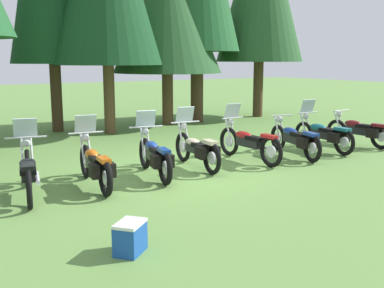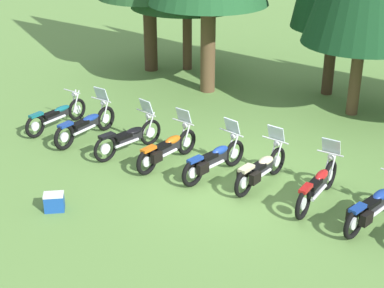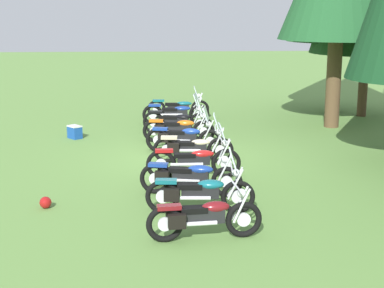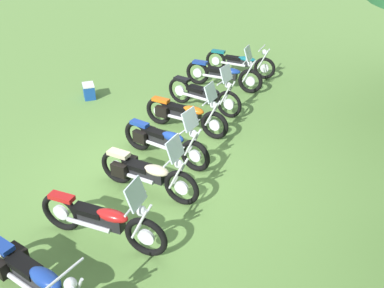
# 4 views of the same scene
# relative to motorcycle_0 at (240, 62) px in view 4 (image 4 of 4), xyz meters

# --- Properties ---
(ground_plane) EXTENTS (80.00, 80.00, 0.00)m
(ground_plane) POSITION_rel_motorcycle_0_xyz_m (6.16, -0.03, -0.43)
(ground_plane) COLOR #608C42
(motorcycle_0) EXTENTS (0.68, 2.36, 1.00)m
(motorcycle_0) POSITION_rel_motorcycle_0_xyz_m (0.00, 0.00, 0.00)
(motorcycle_0) COLOR black
(motorcycle_0) RESTS_ON ground_plane
(motorcycle_1) EXTENTS (0.75, 2.42, 1.38)m
(motorcycle_1) POSITION_rel_motorcycle_0_xyz_m (1.28, -0.12, 0.04)
(motorcycle_1) COLOR black
(motorcycle_1) RESTS_ON ground_plane
(motorcycle_2) EXTENTS (0.83, 2.28, 1.38)m
(motorcycle_2) POSITION_rel_motorcycle_0_xyz_m (2.88, -0.15, 0.05)
(motorcycle_2) COLOR black
(motorcycle_2) RESTS_ON ground_plane
(motorcycle_3) EXTENTS (0.74, 2.28, 1.37)m
(motorcycle_3) POSITION_rel_motorcycle_0_xyz_m (4.15, -0.18, 0.03)
(motorcycle_3) COLOR black
(motorcycle_3) RESTS_ON ground_plane
(motorcycle_4) EXTENTS (0.86, 2.24, 1.37)m
(motorcycle_4) POSITION_rel_motorcycle_0_xyz_m (5.53, -0.08, 0.04)
(motorcycle_4) COLOR black
(motorcycle_4) RESTS_ON ground_plane
(motorcycle_5) EXTENTS (0.74, 2.20, 1.38)m
(motorcycle_5) POSITION_rel_motorcycle_0_xyz_m (6.74, 0.12, 0.04)
(motorcycle_5) COLOR black
(motorcycle_5) RESTS_ON ground_plane
(motorcycle_6) EXTENTS (0.65, 2.37, 1.38)m
(motorcycle_6) POSITION_rel_motorcycle_0_xyz_m (8.23, 0.11, 0.05)
(motorcycle_6) COLOR black
(motorcycle_6) RESTS_ON ground_plane
(motorcycle_7) EXTENTS (0.85, 2.33, 1.01)m
(motorcycle_7) POSITION_rel_motorcycle_0_xyz_m (9.60, -0.12, 0.03)
(motorcycle_7) COLOR black
(motorcycle_7) RESTS_ON ground_plane
(picnic_cooler) EXTENTS (0.54, 0.53, 0.42)m
(picnic_cooler) POSITION_rel_motorcycle_0_xyz_m (3.38, -3.50, -0.22)
(picnic_cooler) COLOR #19479E
(picnic_cooler) RESTS_ON ground_plane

